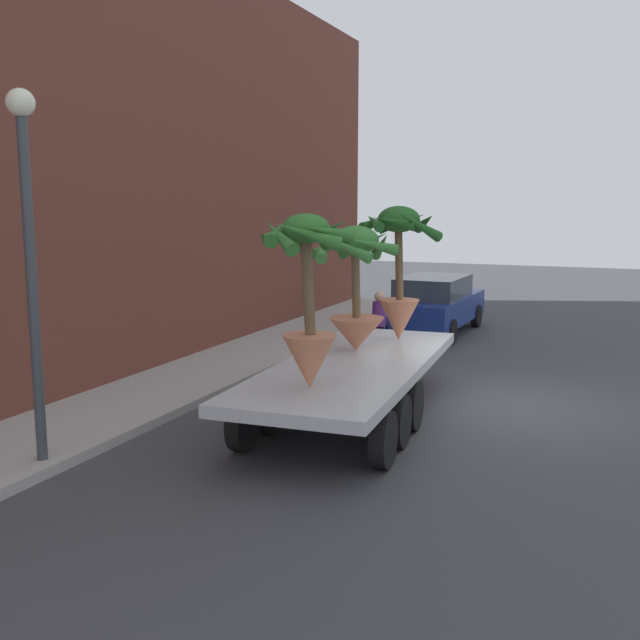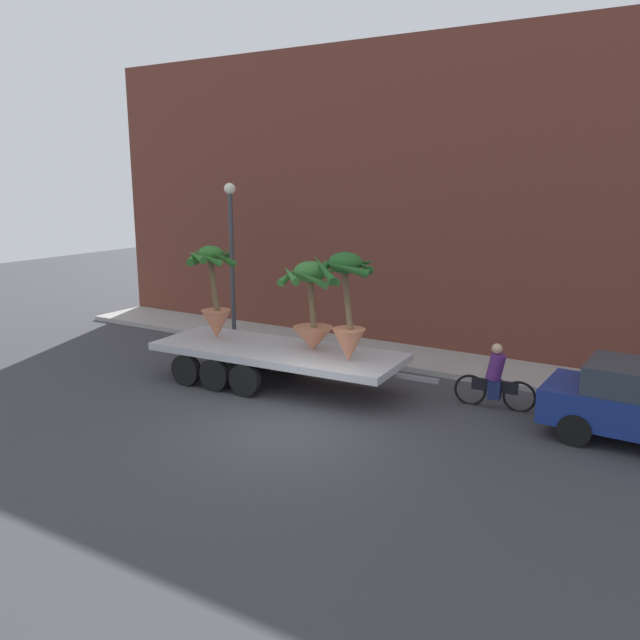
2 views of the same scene
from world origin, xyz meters
The scene contains 10 objects.
ground_plane centered at (0.00, 0.00, 0.00)m, with size 60.00×60.00×0.00m, color #38383D.
sidewalk centered at (0.00, 6.10, 0.07)m, with size 24.00×2.20×0.15m, color #A39E99.
building_facade centered at (0.00, 7.80, 4.53)m, with size 24.00×1.20×9.06m, color brown.
flatbed_trailer centered at (-2.16, 2.23, 0.77)m, with size 7.43×2.60×0.98m.
potted_palm_rear centered at (-3.84, 2.21, 2.23)m, with size 1.38×1.34×2.45m.
potted_palm_middle centered at (-1.04, 2.54, 2.09)m, with size 1.48×1.60×2.20m.
potted_palm_front centered at (0.16, 2.11, 2.37)m, with size 1.54×1.58×2.53m.
cyclist centered at (3.25, 3.48, 0.67)m, with size 1.84×0.38×1.54m.
parked_car centered at (6.60, 2.99, 0.83)m, with size 4.46×1.98×1.58m.
street_lamp centered at (-5.71, 5.30, 3.23)m, with size 0.36×0.36×4.83m.
Camera 1 is at (-13.00, -1.80, 3.58)m, focal length 41.23 mm.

